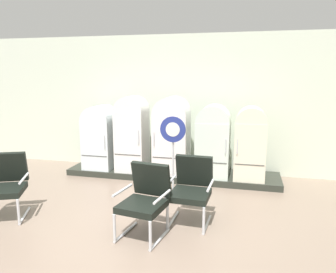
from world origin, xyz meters
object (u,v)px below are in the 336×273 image
at_px(refrigerator_0, 100,135).
at_px(refrigerator_2, 172,133).
at_px(sign_stand, 173,160).
at_px(refrigerator_4, 250,141).
at_px(armchair_right, 192,187).
at_px(armchair_center, 145,197).
at_px(refrigerator_1, 132,131).
at_px(refrigerator_3, 213,139).
at_px(armchair_left, 6,183).

distance_m(refrigerator_0, refrigerator_2, 1.65).
bearing_deg(refrigerator_2, refrigerator_0, 179.06).
bearing_deg(sign_stand, refrigerator_4, 42.13).
distance_m(refrigerator_4, sign_stand, 1.78).
bearing_deg(refrigerator_2, armchair_right, -68.61).
distance_m(refrigerator_4, armchair_center, 2.89).
xyz_separation_m(refrigerator_1, refrigerator_3, (1.75, 0.02, -0.09)).
distance_m(refrigerator_0, armchair_center, 3.16).
height_order(refrigerator_4, armchair_right, refrigerator_4).
relative_size(refrigerator_2, refrigerator_3, 1.10).
distance_m(armchair_right, armchair_center, 0.79).
relative_size(refrigerator_2, armchair_left, 1.63).
xyz_separation_m(refrigerator_0, sign_stand, (1.95, -1.22, -0.13)).
bearing_deg(armchair_left, refrigerator_0, 79.57).
relative_size(refrigerator_1, sign_stand, 1.08).
bearing_deg(armchair_center, armchair_right, 45.75).
bearing_deg(sign_stand, armchair_center, -93.97).
bearing_deg(refrigerator_0, refrigerator_4, -0.59).
xyz_separation_m(refrigerator_3, armchair_left, (-2.98, -2.45, -0.36)).
relative_size(armchair_right, sign_stand, 0.66).
bearing_deg(armchair_center, refrigerator_0, 126.27).
height_order(refrigerator_1, refrigerator_2, refrigerator_2).
relative_size(refrigerator_3, armchair_center, 1.48).
bearing_deg(refrigerator_4, refrigerator_1, -179.71).
xyz_separation_m(refrigerator_2, armchair_right, (0.76, -1.94, -0.44)).
bearing_deg(refrigerator_3, armchair_left, -140.60).
xyz_separation_m(refrigerator_2, refrigerator_3, (0.87, 0.00, -0.08)).
distance_m(refrigerator_1, armchair_left, 2.75).
height_order(armchair_center, sign_stand, sign_stand).
relative_size(refrigerator_0, refrigerator_2, 0.86).
height_order(refrigerator_1, armchair_left, refrigerator_1).
bearing_deg(refrigerator_0, refrigerator_3, -0.60).
relative_size(armchair_center, sign_stand, 0.66).
height_order(refrigerator_2, armchair_right, refrigerator_2).
bearing_deg(armchair_center, refrigerator_2, 94.76).
distance_m(refrigerator_3, refrigerator_4, 0.74).
bearing_deg(armchair_center, refrigerator_4, 60.68).
relative_size(refrigerator_2, refrigerator_4, 1.12).
height_order(armchair_right, sign_stand, sign_stand).
xyz_separation_m(refrigerator_0, armchair_left, (-0.46, -2.47, -0.33)).
bearing_deg(sign_stand, refrigerator_0, 147.94).
bearing_deg(refrigerator_3, refrigerator_2, -179.96).
bearing_deg(refrigerator_0, refrigerator_2, -0.94).
bearing_deg(armchair_center, armchair_left, 178.51).
height_order(refrigerator_1, armchair_center, refrigerator_1).
bearing_deg(armchair_center, sign_stand, 86.03).
relative_size(refrigerator_3, armchair_right, 1.48).
xyz_separation_m(refrigerator_2, refrigerator_4, (1.61, -0.01, -0.09)).
distance_m(armchair_left, armchair_center, 2.31).
xyz_separation_m(armchair_left, sign_stand, (2.40, 1.25, 0.19)).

